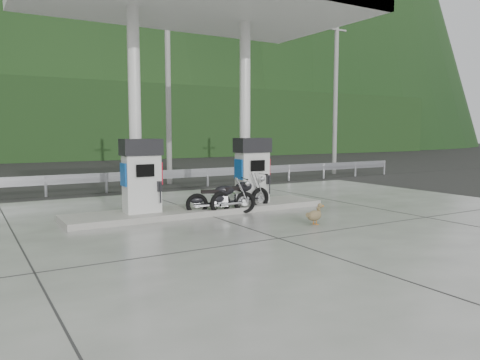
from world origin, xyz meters
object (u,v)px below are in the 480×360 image
gas_pump_left (142,176)px  motorcycle_left (241,196)px  gas_pump_right (252,170)px  duck (314,216)px  motorcycle_right (221,199)px

gas_pump_left → motorcycle_left: 2.65m
gas_pump_right → motorcycle_left: (-0.66, -0.48, -0.61)m
motorcycle_left → duck: 2.39m
gas_pump_left → motorcycle_left: size_ratio=0.98×
motorcycle_right → gas_pump_left: bearing=-178.2°
motorcycle_right → duck: motorcycle_right is taller
gas_pump_right → motorcycle_left: bearing=-144.3°
gas_pump_left → motorcycle_right: 2.10m
gas_pump_right → duck: gas_pump_right is taller
gas_pump_right → motorcycle_right: 1.50m
motorcycle_left → duck: size_ratio=3.28×
motorcycle_left → duck: bearing=-84.3°
motorcycle_left → motorcycle_right: 0.60m
gas_pump_left → duck: (3.12, -2.78, -0.85)m
gas_pump_left → motorcycle_right: (1.94, -0.49, -0.65)m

